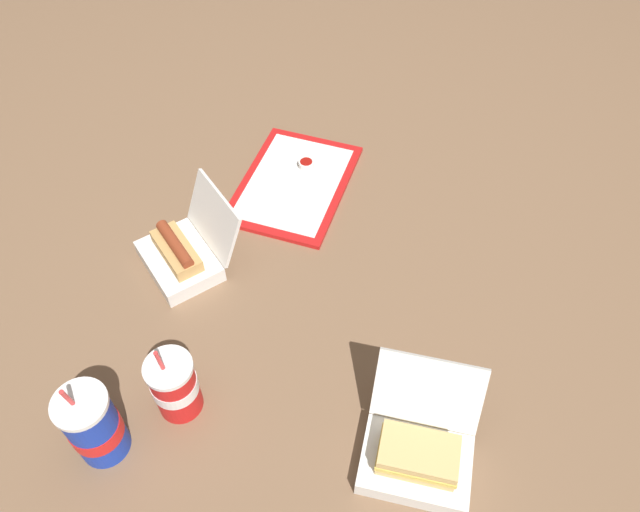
{
  "coord_description": "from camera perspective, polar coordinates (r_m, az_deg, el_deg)",
  "views": [
    {
      "loc": [
        0.83,
        0.18,
        1.13
      ],
      "look_at": [
        -0.04,
        0.04,
        0.05
      ],
      "focal_mm": 35.0,
      "sensor_mm": 36.0,
      "label": 1
    }
  ],
  "objects": [
    {
      "name": "ground_plane",
      "position": [
        1.41,
        -2.03,
        -2.35
      ],
      "size": [
        3.2,
        3.2,
        0.0
      ],
      "primitive_type": "plane",
      "color": "brown"
    },
    {
      "name": "food_tray",
      "position": [
        1.61,
        -2.38,
        6.61
      ],
      "size": [
        0.41,
        0.32,
        0.01
      ],
      "color": "red",
      "rests_on": "ground_plane"
    },
    {
      "name": "ketchup_cup",
      "position": [
        1.64,
        -1.27,
        8.34
      ],
      "size": [
        0.04,
        0.04,
        0.02
      ],
      "color": "white",
      "rests_on": "food_tray"
    },
    {
      "name": "napkin_stack",
      "position": [
        1.64,
        -3.28,
        7.75
      ],
      "size": [
        0.13,
        0.13,
        0.0
      ],
      "primitive_type": "cube",
      "rotation": [
        0.0,
        0.0,
        -0.39
      ],
      "color": "white",
      "rests_on": "food_tray"
    },
    {
      "name": "plastic_fork",
      "position": [
        1.64,
        0.68,
        8.15
      ],
      "size": [
        0.11,
        0.05,
        0.0
      ],
      "primitive_type": "cube",
      "rotation": [
        0.0,
        0.0,
        -0.39
      ],
      "color": "white",
      "rests_on": "food_tray"
    },
    {
      "name": "clamshell_hotdog_front",
      "position": [
        1.45,
        -12.42,
        0.31
      ],
      "size": [
        0.27,
        0.27,
        0.17
      ],
      "color": "white",
      "rests_on": "ground_plane"
    },
    {
      "name": "clamshell_sandwich_left",
      "position": [
        1.18,
        8.91,
        -17.38
      ],
      "size": [
        0.23,
        0.21,
        0.16
      ],
      "color": "white",
      "rests_on": "ground_plane"
    },
    {
      "name": "soda_cup_back",
      "position": [
        1.21,
        -19.98,
        -14.37
      ],
      "size": [
        0.1,
        0.1,
        0.24
      ],
      "color": "#1938B7",
      "rests_on": "ground_plane"
    },
    {
      "name": "soda_cup_left",
      "position": [
        1.22,
        -13.14,
        -11.47
      ],
      "size": [
        0.09,
        0.09,
        0.21
      ],
      "color": "red",
      "rests_on": "ground_plane"
    }
  ]
}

